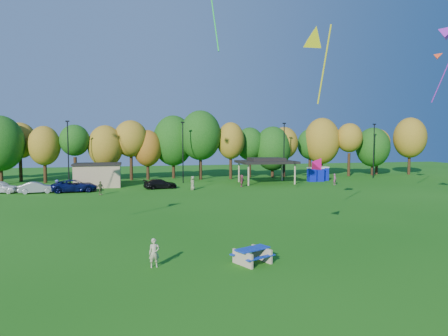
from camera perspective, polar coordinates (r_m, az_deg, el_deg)
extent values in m
plane|color=#19600F|center=(20.84, 3.66, -14.12)|extent=(160.00, 160.00, 0.00)
cylinder|color=black|center=(65.76, -29.24, -0.52)|extent=(0.50, 0.50, 3.56)
ellipsoid|color=#144C0F|center=(65.59, -29.37, 3.10)|extent=(6.62, 6.62, 8.00)
cylinder|color=black|center=(69.25, -27.04, -0.14)|extent=(0.50, 0.50, 3.79)
ellipsoid|color=olive|center=(69.10, -27.16, 3.51)|extent=(4.94, 4.94, 5.58)
cylinder|color=black|center=(65.24, -24.19, -0.49)|extent=(0.50, 0.50, 3.34)
ellipsoid|color=olive|center=(65.07, -24.29, 2.93)|extent=(4.61, 4.61, 5.88)
cylinder|color=black|center=(64.40, -20.47, -0.23)|extent=(0.50, 0.50, 3.82)
ellipsoid|color=#144C0F|center=(64.23, -20.57, 3.73)|extent=(4.43, 4.43, 4.73)
cylinder|color=black|center=(64.68, -16.50, -0.37)|extent=(0.50, 0.50, 3.25)
ellipsoid|color=olive|center=(64.50, -16.57, 2.99)|extent=(5.33, 5.33, 6.53)
cylinder|color=black|center=(65.13, -13.10, 0.03)|extent=(0.50, 0.50, 3.96)
ellipsoid|color=olive|center=(64.98, -13.17, 4.10)|extent=(5.31, 5.31, 5.82)
cylinder|color=black|center=(65.51, -10.82, -0.31)|extent=(0.50, 0.50, 3.05)
ellipsoid|color=#995914|center=(65.33, -10.86, 2.80)|extent=(4.54, 4.54, 5.87)
cylinder|color=black|center=(66.99, -7.22, 0.14)|extent=(0.50, 0.50, 3.77)
ellipsoid|color=#144C0F|center=(66.83, -7.25, 3.90)|extent=(6.69, 6.69, 8.35)
cylinder|color=black|center=(64.59, -3.37, 0.24)|extent=(0.50, 0.50, 4.28)
ellipsoid|color=#144C0F|center=(64.45, -3.39, 4.68)|extent=(6.64, 6.64, 8.01)
cylinder|color=black|center=(65.35, 0.97, 0.07)|extent=(0.50, 0.50, 3.76)
ellipsoid|color=olive|center=(65.18, 0.97, 3.92)|extent=(4.49, 4.49, 6.02)
cylinder|color=black|center=(68.37, 3.68, 0.10)|extent=(0.50, 0.50, 3.43)
ellipsoid|color=#144C0F|center=(68.21, 3.70, 3.46)|extent=(4.77, 4.77, 5.63)
cylinder|color=black|center=(68.81, 6.94, -0.09)|extent=(0.50, 0.50, 2.95)
ellipsoid|color=#144C0F|center=(68.64, 6.96, 2.78)|extent=(6.14, 6.14, 7.54)
cylinder|color=black|center=(70.04, 8.55, 0.20)|extent=(0.50, 0.50, 3.52)
ellipsoid|color=olive|center=(69.89, 8.59, 3.56)|extent=(4.78, 4.78, 5.53)
cylinder|color=black|center=(73.85, 12.15, 0.30)|extent=(0.50, 0.50, 3.39)
ellipsoid|color=#144C0F|center=(73.70, 12.20, 3.36)|extent=(4.54, 4.54, 5.46)
cylinder|color=black|center=(73.43, 13.74, 0.38)|extent=(0.50, 0.50, 3.72)
ellipsoid|color=olive|center=(73.28, 13.80, 3.77)|extent=(6.32, 6.32, 8.24)
cylinder|color=black|center=(73.79, 17.40, 0.46)|extent=(0.50, 0.50, 4.06)
ellipsoid|color=olive|center=(73.65, 17.48, 4.14)|extent=(4.50, 4.50, 5.13)
cylinder|color=black|center=(76.99, 20.44, 0.16)|extent=(0.50, 0.50, 3.05)
ellipsoid|color=#144C0F|center=(76.84, 20.50, 2.81)|extent=(5.97, 5.97, 7.05)
cylinder|color=black|center=(79.33, 20.97, 0.44)|extent=(0.50, 0.50, 3.55)
ellipsoid|color=olive|center=(79.18, 21.04, 3.43)|extent=(4.60, 4.60, 4.99)
cylinder|color=black|center=(81.11, 24.93, 0.58)|extent=(0.50, 0.50, 4.07)
ellipsoid|color=olive|center=(80.99, 25.03, 3.94)|extent=(5.83, 5.83, 7.42)
cylinder|color=black|center=(59.50, -21.36, 1.91)|extent=(0.16, 0.16, 9.00)
cube|color=black|center=(59.52, -21.47, 6.24)|extent=(0.50, 0.25, 0.18)
cylinder|color=black|center=(59.46, -5.89, 2.17)|extent=(0.16, 0.16, 9.00)
cube|color=black|center=(59.48, -5.92, 6.50)|extent=(0.50, 0.25, 0.18)
cylinder|color=black|center=(63.59, 8.56, 2.27)|extent=(0.16, 0.16, 9.00)
cube|color=black|center=(63.60, 8.61, 6.33)|extent=(0.50, 0.25, 0.18)
cylinder|color=black|center=(71.15, 20.60, 2.25)|extent=(0.16, 0.16, 9.00)
cube|color=black|center=(71.17, 20.69, 5.87)|extent=(0.50, 0.25, 0.18)
cube|color=tan|center=(57.28, -17.58, -1.09)|extent=(6.00, 4.00, 3.00)
cube|color=black|center=(57.16, -17.62, 0.54)|extent=(6.30, 4.30, 0.25)
cylinder|color=tan|center=(56.08, 3.53, -1.01)|extent=(0.24, 0.24, 3.00)
cylinder|color=tan|center=(58.51, 10.10, -0.85)|extent=(0.24, 0.24, 3.00)
cylinder|color=tan|center=(60.86, 2.15, -0.60)|extent=(0.24, 0.24, 3.00)
cylinder|color=tan|center=(63.11, 8.28, -0.47)|extent=(0.24, 0.24, 3.00)
cube|color=black|center=(59.42, 6.06, 0.86)|extent=(8.20, 6.20, 0.35)
cube|color=black|center=(59.40, 6.06, 1.25)|extent=(5.00, 3.50, 0.45)
cube|color=#0D1BB5|center=(62.94, 12.42, -0.99)|extent=(1.10, 1.10, 2.00)
cube|color=silver|center=(62.85, 12.43, 0.00)|extent=(1.15, 1.15, 0.18)
cube|color=#0D1BB5|center=(63.51, 13.48, -0.96)|extent=(1.10, 1.10, 2.00)
cube|color=silver|center=(63.42, 13.49, 0.02)|extent=(1.15, 1.15, 0.18)
cube|color=#0D1BB5|center=(64.96, 14.11, -0.86)|extent=(1.10, 1.10, 2.00)
cube|color=silver|center=(64.87, 14.13, 0.10)|extent=(1.15, 1.15, 0.18)
cube|color=tan|center=(21.13, 2.68, -12.80)|extent=(0.74, 1.42, 0.75)
cube|color=tan|center=(22.00, 5.42, -12.13)|extent=(0.74, 1.42, 0.75)
cube|color=#1436B4|center=(21.45, 4.08, -11.42)|extent=(2.03, 1.49, 0.06)
cube|color=#1436B4|center=(21.08, 5.28, -12.62)|extent=(1.81, 1.01, 0.05)
cube|color=#1436B4|center=(22.00, 2.93, -11.89)|extent=(1.81, 1.01, 0.05)
imported|color=#B6AE88|center=(21.06, -9.94, -11.86)|extent=(0.57, 0.39, 1.49)
imported|color=white|center=(55.45, -29.37, -2.36)|extent=(4.74, 2.79, 1.51)
imported|color=#99999E|center=(53.24, -25.16, -2.56)|extent=(4.28, 1.97, 1.36)
imported|color=#0B1347|center=(52.73, -20.53, -2.40)|extent=(5.62, 2.91, 1.51)
imported|color=black|center=(53.33, -9.09, -2.26)|extent=(4.58, 2.40, 1.27)
imported|color=#445196|center=(53.44, -22.73, -2.36)|extent=(0.79, 1.10, 1.54)
imported|color=#9C4971|center=(59.27, 15.55, -1.56)|extent=(0.69, 0.65, 1.59)
imported|color=#9B4053|center=(54.77, 2.56, -1.83)|extent=(1.07, 1.62, 1.67)
imported|color=#798158|center=(51.57, -4.49, -2.14)|extent=(0.71, 0.96, 1.79)
imported|color=olive|center=(48.90, -17.26, -2.75)|extent=(0.97, 0.95, 1.63)
cone|color=yellow|center=(28.82, 12.67, 17.97)|extent=(1.59, 2.10, 2.04)
cylinder|color=yellow|center=(27.06, 14.12, 13.99)|extent=(0.16, 1.81, 4.73)
cone|color=#D60B60|center=(26.87, 13.30, 0.77)|extent=(1.54, 1.38, 1.27)
cone|color=#EA3F1B|center=(54.89, 28.40, 13.98)|extent=(1.57, 1.52, 1.27)
cylinder|color=#1CD63A|center=(32.10, -1.59, 21.67)|extent=(0.45, 2.48, 6.61)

